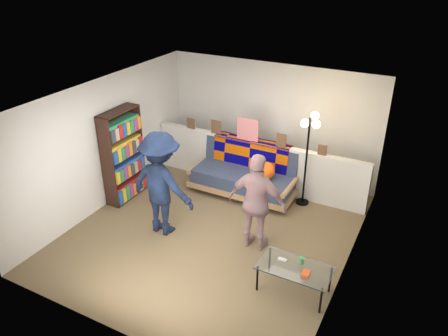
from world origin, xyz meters
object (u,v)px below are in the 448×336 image
at_px(coffee_table, 295,269).
at_px(person_right, 257,203).
at_px(floor_lamp, 309,141).
at_px(person_left, 161,184).
at_px(bookshelf, 123,158).
at_px(futon_sofa, 246,173).

height_order(coffee_table, person_right, person_right).
xyz_separation_m(floor_lamp, person_left, (-1.86, -2.00, -0.38)).
height_order(bookshelf, floor_lamp, floor_lamp).
relative_size(futon_sofa, person_right, 1.26).
xyz_separation_m(floor_lamp, person_right, (-0.27, -1.68, -0.46)).
bearing_deg(person_right, coffee_table, 140.96).
bearing_deg(person_left, bookshelf, -21.76).
relative_size(bookshelf, person_left, 0.98).
bearing_deg(futon_sofa, bookshelf, -148.27).
xyz_separation_m(futon_sofa, floor_lamp, (1.17, 0.16, 0.87)).
height_order(futon_sofa, bookshelf, bookshelf).
bearing_deg(futon_sofa, floor_lamp, 7.60).
xyz_separation_m(coffee_table, person_right, (-0.91, 0.71, 0.42)).
bearing_deg(floor_lamp, person_left, -132.94).
height_order(futon_sofa, person_right, person_right).
xyz_separation_m(futon_sofa, person_left, (-0.69, -1.84, 0.49)).
bearing_deg(coffee_table, person_right, 141.87).
xyz_separation_m(futon_sofa, coffee_table, (1.81, -2.24, -0.01)).
bearing_deg(bookshelf, person_left, -24.91).
relative_size(bookshelf, coffee_table, 1.73).
bearing_deg(coffee_table, floor_lamp, 105.02).
height_order(bookshelf, coffee_table, bookshelf).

